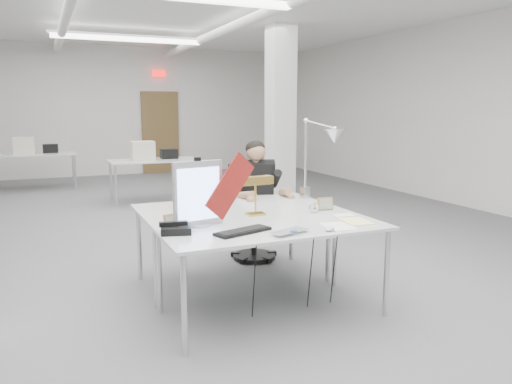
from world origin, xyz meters
TOP-DOWN VIEW (x-y plane):
  - room_shell at (0.04, 0.13)m, footprint 10.04×14.04m
  - desk_main at (0.00, -2.50)m, footprint 1.80×0.90m
  - desk_second at (0.00, -1.60)m, footprint 1.80×0.90m
  - bg_desk_a at (0.20, 3.00)m, footprint 1.60×0.80m
  - bg_desk_b at (-1.80, 5.20)m, footprint 1.60×0.80m
  - office_chair at (0.47, -1.02)m, footprint 0.65×0.65m
  - seated_person at (0.47, -1.07)m, footprint 0.67×0.77m
  - monitor at (-0.54, -2.27)m, footprint 0.42×0.12m
  - pennant at (-0.28, -2.31)m, footprint 0.48×0.17m
  - keyboard at (-0.31, -2.63)m, footprint 0.48×0.28m
  - laptop at (0.02, -2.83)m, footprint 0.36×0.29m
  - mouse at (0.32, -2.85)m, footprint 0.10×0.08m
  - bankers_lamp at (0.03, -2.08)m, footprint 0.33×0.16m
  - desk_phone at (-0.77, -2.44)m, footprint 0.26×0.25m
  - picture_frame_left at (-0.75, -2.20)m, footprint 0.13×0.07m
  - picture_frame_right at (0.70, -2.14)m, footprint 0.15×0.05m
  - desk_clock at (0.55, -2.20)m, footprint 0.09×0.03m
  - paper_stack_a at (0.47, -2.74)m, footprint 0.21×0.29m
  - paper_stack_b at (0.69, -2.66)m, footprint 0.24×0.30m
  - paper_stack_c at (0.74, -2.40)m, footprint 0.19×0.14m
  - beige_monitor at (-0.30, -1.51)m, footprint 0.42×0.40m
  - architect_lamp at (0.83, -1.77)m, footprint 0.37×0.67m

SIDE VIEW (x-z plane):
  - office_chair at x=0.47m, z-range 0.00..1.08m
  - desk_main at x=0.00m, z-range 0.73..0.75m
  - desk_second at x=0.00m, z-range 0.73..0.75m
  - bg_desk_a at x=0.20m, z-range 0.73..0.75m
  - bg_desk_b at x=-1.80m, z-range 0.73..0.75m
  - paper_stack_c at x=0.74m, z-range 0.76..0.76m
  - paper_stack_a at x=0.47m, z-range 0.76..0.76m
  - paper_stack_b at x=0.69m, z-range 0.76..0.76m
  - keyboard at x=-0.31m, z-range 0.76..0.78m
  - laptop at x=0.02m, z-range 0.76..0.78m
  - mouse at x=0.32m, z-range 0.76..0.79m
  - desk_phone at x=-0.77m, z-range 0.76..0.81m
  - picture_frame_left at x=-0.75m, z-range 0.75..0.85m
  - desk_clock at x=0.55m, z-range 0.76..0.85m
  - picture_frame_right at x=0.70m, z-range 0.75..0.87m
  - seated_person at x=0.47m, z-range 0.41..1.39m
  - beige_monitor at x=-0.30m, z-range 0.75..1.07m
  - bankers_lamp at x=0.03m, z-range 0.76..1.12m
  - monitor at x=-0.54m, z-range 0.76..1.28m
  - pennant at x=-0.28m, z-range 0.80..1.34m
  - architect_lamp at x=0.83m, z-range 0.76..1.57m
  - room_shell at x=0.04m, z-range 0.07..3.31m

